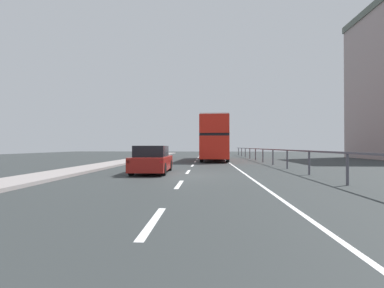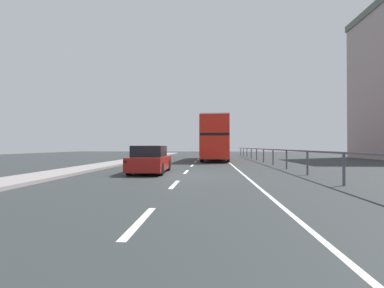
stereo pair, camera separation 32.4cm
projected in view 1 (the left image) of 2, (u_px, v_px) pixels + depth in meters
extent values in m
cube|color=#2D3132|center=(186.00, 176.00, 13.00)|extent=(73.11, 120.00, 0.10)
cube|color=gray|center=(65.00, 173.00, 13.35)|extent=(2.12, 80.00, 0.14)
cube|color=silver|center=(153.00, 222.00, 4.87)|extent=(0.16, 2.11, 0.01)
cube|color=silver|center=(179.00, 184.00, 9.67)|extent=(0.16, 2.11, 0.01)
cube|color=silver|center=(188.00, 172.00, 14.46)|extent=(0.16, 2.11, 0.01)
cube|color=silver|center=(193.00, 165.00, 19.25)|extent=(0.16, 2.11, 0.01)
cube|color=silver|center=(195.00, 162.00, 24.05)|extent=(0.16, 2.11, 0.01)
cube|color=silver|center=(197.00, 159.00, 28.84)|extent=(0.16, 2.11, 0.01)
cube|color=silver|center=(198.00, 157.00, 33.63)|extent=(0.16, 2.11, 0.01)
cube|color=silver|center=(199.00, 156.00, 38.42)|extent=(0.16, 2.11, 0.01)
cube|color=silver|center=(200.00, 155.00, 43.22)|extent=(0.16, 2.11, 0.01)
cube|color=silver|center=(230.00, 163.00, 21.83)|extent=(0.12, 46.00, 0.01)
cube|color=#4F4D57|center=(267.00, 149.00, 21.67)|extent=(0.08, 42.00, 0.08)
cylinder|color=#4F4D57|center=(347.00, 169.00, 9.43)|extent=(0.10, 0.10, 1.19)
cylinder|color=#4F4D57|center=(309.00, 163.00, 12.93)|extent=(0.10, 0.10, 1.19)
cylinder|color=#4F4D57|center=(287.00, 160.00, 16.42)|extent=(0.10, 0.10, 1.19)
cylinder|color=#4F4D57|center=(273.00, 157.00, 19.91)|extent=(0.10, 0.10, 1.19)
cylinder|color=#4F4D57|center=(263.00, 156.00, 23.41)|extent=(0.10, 0.10, 1.19)
cylinder|color=#4F4D57|center=(256.00, 154.00, 26.90)|extent=(0.10, 0.10, 1.19)
cylinder|color=#4F4D57|center=(250.00, 154.00, 30.40)|extent=(0.10, 0.10, 1.19)
cylinder|color=#4F4D57|center=(245.00, 153.00, 33.89)|extent=(0.10, 0.10, 1.19)
cylinder|color=#4F4D57|center=(242.00, 152.00, 37.39)|extent=(0.10, 0.10, 1.19)
cylinder|color=#4F4D57|center=(239.00, 152.00, 40.88)|extent=(0.10, 0.10, 1.19)
cube|color=red|center=(215.00, 147.00, 26.95)|extent=(3.06, 10.85, 2.00)
cube|color=black|center=(215.00, 137.00, 26.96)|extent=(3.06, 10.42, 0.24)
cube|color=red|center=(215.00, 128.00, 26.97)|extent=(3.06, 10.85, 1.60)
cube|color=silver|center=(215.00, 120.00, 26.98)|extent=(3.00, 10.63, 0.10)
cube|color=black|center=(216.00, 146.00, 32.27)|extent=(2.29, 0.15, 1.40)
cube|color=yellow|center=(216.00, 128.00, 32.29)|extent=(1.53, 0.11, 0.28)
cylinder|color=black|center=(206.00, 154.00, 31.01)|extent=(0.33, 1.01, 1.00)
cylinder|color=black|center=(225.00, 154.00, 30.77)|extent=(0.33, 1.01, 1.00)
cylinder|color=black|center=(202.00, 157.00, 23.31)|extent=(0.33, 1.01, 1.00)
cylinder|color=black|center=(228.00, 157.00, 23.07)|extent=(0.33, 1.01, 1.00)
cube|color=maroon|center=(152.00, 163.00, 13.92)|extent=(1.86, 4.08, 0.71)
cube|color=black|center=(152.00, 151.00, 13.73)|extent=(1.60, 2.26, 0.58)
cube|color=red|center=(128.00, 162.00, 11.96)|extent=(0.16, 0.06, 0.12)
cube|color=red|center=(161.00, 162.00, 11.92)|extent=(0.16, 0.06, 0.12)
cylinder|color=black|center=(143.00, 165.00, 15.26)|extent=(0.22, 0.64, 0.64)
cylinder|color=black|center=(170.00, 165.00, 15.22)|extent=(0.22, 0.64, 0.64)
cylinder|color=black|center=(131.00, 169.00, 12.63)|extent=(0.22, 0.64, 0.64)
cylinder|color=black|center=(164.00, 169.00, 12.58)|extent=(0.22, 0.64, 0.64)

